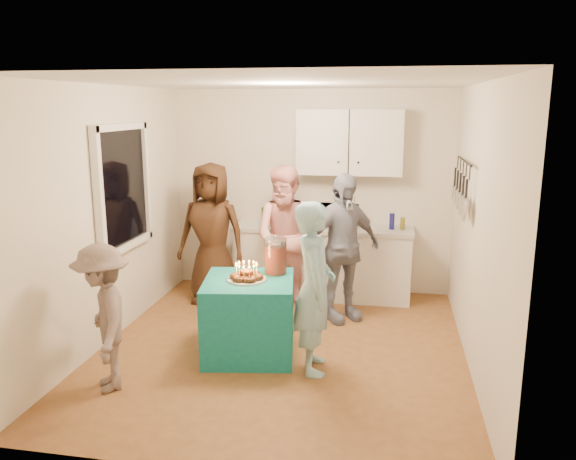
% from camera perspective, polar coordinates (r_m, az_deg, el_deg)
% --- Properties ---
extents(floor, '(4.00, 4.00, 0.00)m').
position_cam_1_polar(floor, '(5.77, -0.64, -11.97)').
color(floor, brown).
rests_on(floor, ground).
extents(ceiling, '(4.00, 4.00, 0.00)m').
position_cam_1_polar(ceiling, '(5.26, -0.71, 14.77)').
color(ceiling, white).
rests_on(ceiling, floor).
extents(back_wall, '(3.60, 3.60, 0.00)m').
position_cam_1_polar(back_wall, '(7.31, 2.33, 3.92)').
color(back_wall, silver).
rests_on(back_wall, floor).
extents(left_wall, '(4.00, 4.00, 0.00)m').
position_cam_1_polar(left_wall, '(5.97, -17.89, 1.36)').
color(left_wall, silver).
rests_on(left_wall, floor).
extents(right_wall, '(4.00, 4.00, 0.00)m').
position_cam_1_polar(right_wall, '(5.33, 18.69, 0.01)').
color(right_wall, silver).
rests_on(right_wall, floor).
extents(window_night, '(0.04, 1.00, 1.20)m').
position_cam_1_polar(window_night, '(6.18, -16.50, 4.17)').
color(window_night, black).
rests_on(window_night, left_wall).
extents(counter, '(2.20, 0.58, 0.86)m').
position_cam_1_polar(counter, '(7.18, 3.52, -3.36)').
color(counter, white).
rests_on(counter, floor).
extents(countertop, '(2.24, 0.62, 0.05)m').
position_cam_1_polar(countertop, '(7.07, 3.56, 0.19)').
color(countertop, beige).
rests_on(countertop, counter).
extents(upper_cabinet, '(1.30, 0.30, 0.80)m').
position_cam_1_polar(upper_cabinet, '(7.04, 6.29, 8.85)').
color(upper_cabinet, white).
rests_on(upper_cabinet, back_wall).
extents(pot_rack, '(0.12, 1.00, 0.60)m').
position_cam_1_polar(pot_rack, '(5.95, 17.20, 4.31)').
color(pot_rack, black).
rests_on(pot_rack, right_wall).
extents(microwave, '(0.52, 0.38, 0.27)m').
position_cam_1_polar(microwave, '(7.02, 5.02, 1.41)').
color(microwave, white).
rests_on(microwave, countertop).
extents(party_table, '(0.97, 0.97, 0.76)m').
position_cam_1_polar(party_table, '(5.55, -3.95, -8.80)').
color(party_table, '#117575').
rests_on(party_table, floor).
extents(donut_cake, '(0.38, 0.38, 0.18)m').
position_cam_1_polar(donut_cake, '(5.38, -4.24, -4.18)').
color(donut_cake, '#381C0C').
rests_on(donut_cake, party_table).
extents(punch_jar, '(0.22, 0.22, 0.34)m').
position_cam_1_polar(punch_jar, '(5.56, -1.27, -2.73)').
color(punch_jar, red).
rests_on(punch_jar, party_table).
extents(man_birthday, '(0.48, 0.64, 1.58)m').
position_cam_1_polar(man_birthday, '(5.08, 2.69, -5.88)').
color(man_birthday, '#93C6D7').
rests_on(man_birthday, floor).
extents(woman_back_left, '(0.88, 0.60, 1.73)m').
position_cam_1_polar(woman_back_left, '(6.93, -7.75, -0.33)').
color(woman_back_left, '#583319').
rests_on(woman_back_left, floor).
extents(woman_back_center, '(0.86, 0.68, 1.72)m').
position_cam_1_polar(woman_back_center, '(6.63, -0.00, -0.84)').
color(woman_back_center, pink).
rests_on(woman_back_center, floor).
extents(woman_back_right, '(1.03, 0.93, 1.68)m').
position_cam_1_polar(woman_back_right, '(6.29, 5.46, -1.84)').
color(woman_back_right, '#101637').
rests_on(woman_back_right, floor).
extents(child_near_left, '(0.85, 0.96, 1.28)m').
position_cam_1_polar(child_near_left, '(5.05, -18.23, -8.46)').
color(child_near_left, '#655551').
rests_on(child_near_left, floor).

